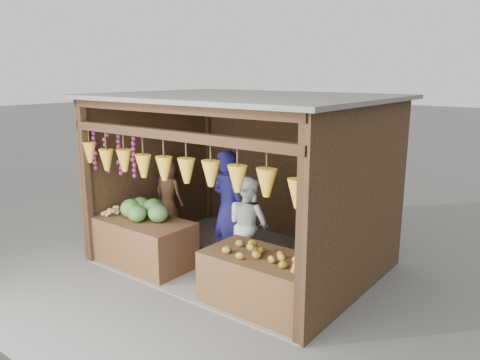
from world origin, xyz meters
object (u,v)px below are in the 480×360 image
(man_standing, at_px, (229,209))
(woman_standing, at_px, (249,224))
(counter_right, at_px, (266,283))
(counter_left, at_px, (143,242))
(vendor_seated, at_px, (168,193))

(man_standing, height_order, woman_standing, man_standing)
(counter_right, height_order, woman_standing, woman_standing)
(man_standing, bearing_deg, counter_left, 46.34)
(counter_right, bearing_deg, vendor_seated, 160.57)
(woman_standing, bearing_deg, man_standing, 18.60)
(man_standing, xyz_separation_m, vendor_seated, (-1.54, 0.19, -0.02))
(counter_left, height_order, counter_right, counter_left)
(counter_left, bearing_deg, man_standing, 35.71)
(counter_right, distance_m, man_standing, 1.58)
(man_standing, bearing_deg, vendor_seated, 3.50)
(counter_right, distance_m, vendor_seated, 3.01)
(man_standing, bearing_deg, counter_right, 158.26)
(vendor_seated, bearing_deg, woman_standing, 173.70)
(man_standing, height_order, vendor_seated, man_standing)
(counter_left, xyz_separation_m, vendor_seated, (-0.44, 0.99, 0.54))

